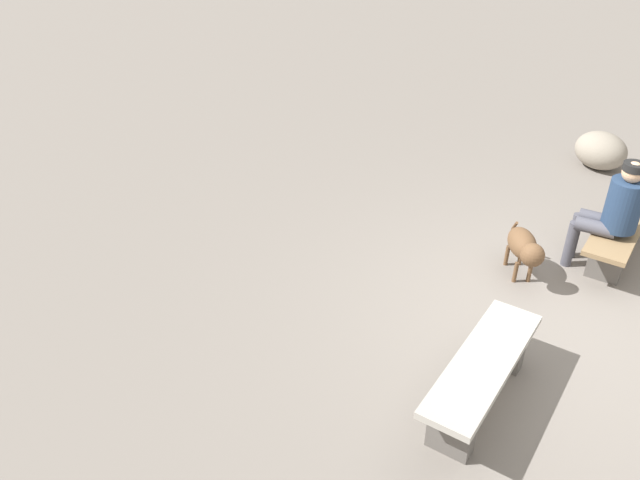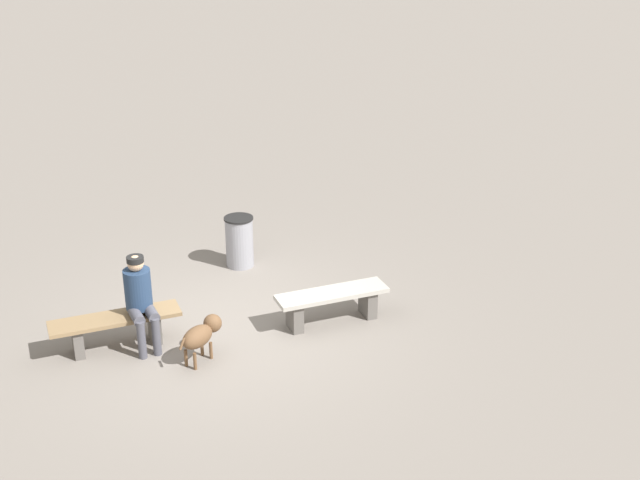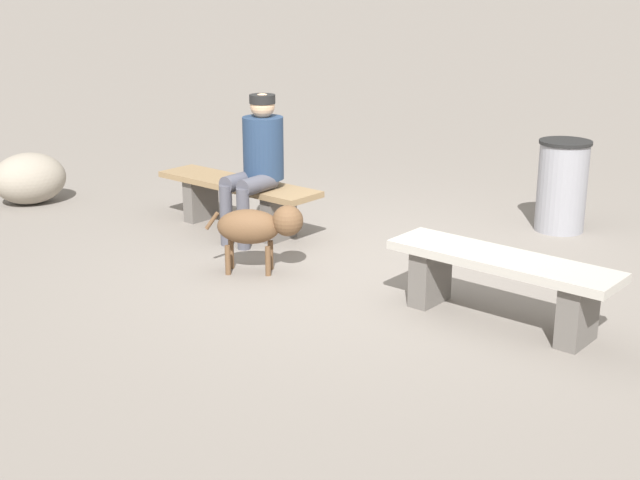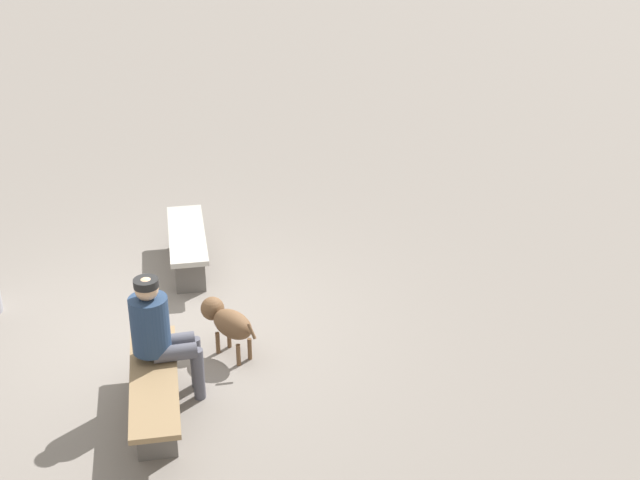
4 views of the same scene
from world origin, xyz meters
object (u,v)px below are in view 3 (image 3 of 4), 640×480
dog (259,226)px  trash_bin (562,186)px  boulder (29,178)px  bench_right (238,195)px  bench_left (501,277)px  seated_person (258,156)px

dog → trash_bin: trash_bin is taller
dog → boulder: (3.22, 0.59, -0.12)m
trash_bin → boulder: trash_bin is taller
bench_right → trash_bin: trash_bin is taller
boulder → bench_right: bearing=-151.9°
bench_right → boulder: bearing=17.4°
trash_bin → boulder: size_ratio=1.14×
bench_right → dog: 1.23m
bench_right → dog: dog is taller
bench_right → dog: size_ratio=2.84×
trash_bin → dog: bearing=74.3°
bench_left → boulder: size_ratio=2.23×
bench_left → seated_person: bearing=-7.6°
trash_bin → seated_person: bearing=56.0°
bench_left → dog: bearing=9.1°
bench_left → boulder: boulder is taller
seated_person → trash_bin: size_ratio=1.53×
seated_person → trash_bin: 2.78m
dog → trash_bin: (-0.79, -2.81, 0.04)m
bench_left → trash_bin: size_ratio=1.97×
seated_person → dog: 0.99m
bench_left → bench_right: 2.96m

